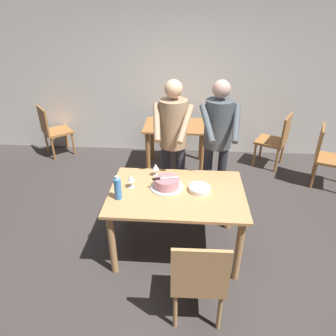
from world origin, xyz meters
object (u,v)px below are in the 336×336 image
background_chair_1 (53,129)px  chair_near_side (198,276)px  wine_glass_far (156,167)px  water_bottle (118,188)px  person_cutting_cake (173,136)px  person_standing_beside (218,136)px  background_chair_0 (276,139)px  plate_stack (200,189)px  background_chair_2 (326,155)px  wine_glass_near (131,178)px  cake_on_platter (167,183)px  cake_knife (160,179)px  main_dining_table (177,201)px  background_table (176,134)px

background_chair_1 → chair_near_side: bearing=-50.9°
wine_glass_far → water_bottle: bearing=-123.7°
wine_glass_far → person_cutting_cake: bearing=65.0°
person_standing_beside → background_chair_0: (1.09, 1.36, -0.58)m
plate_stack → background_chair_0: (1.30, 2.04, -0.28)m
chair_near_side → background_chair_2: size_ratio=1.00×
background_chair_0 → background_chair_2: same height
background_chair_0 → background_chair_1: 3.81m
plate_stack → person_cutting_cake: 0.77m
background_chair_0 → person_standing_beside: bearing=-128.7°
wine_glass_near → water_bottle: bearing=-112.3°
person_cutting_cake → chair_near_side: size_ratio=1.91×
person_standing_beside → chair_near_side: bearing=-98.2°
plate_stack → person_cutting_cake: (-0.31, 0.64, 0.30)m
cake_on_platter → background_chair_1: (-2.17, 2.16, -0.31)m
cake_knife → background_chair_1: background_chair_1 is taller
cake_on_platter → chair_near_side: chair_near_side is taller
wine_glass_far → person_standing_beside: (0.69, 0.39, 0.22)m
cake_on_platter → background_chair_2: bearing=33.2°
plate_stack → water_bottle: water_bottle is taller
cake_on_platter → plate_stack: bearing=-6.4°
main_dining_table → background_chair_2: background_chair_2 is taller
wine_glass_far → plate_stack: bearing=-30.5°
cake_on_platter → wine_glass_near: bearing=-177.7°
background_chair_0 → background_chair_1: (-3.81, 0.16, 0.00)m
person_standing_beside → cake_on_platter: bearing=-130.5°
background_chair_0 → background_chair_2: size_ratio=1.00×
water_bottle → background_table: (0.46, 2.10, -0.29)m
cake_on_platter → person_standing_beside: 0.88m
cake_on_platter → water_bottle: size_ratio=1.36×
background_chair_0 → plate_stack: bearing=-122.5°
background_chair_1 → background_chair_0: bearing=-2.4°
cake_knife → background_chair_2: (2.30, 1.47, -0.37)m
cake_knife → plate_stack: 0.42m
main_dining_table → background_table: 1.94m
cake_knife → water_bottle: 0.44m
chair_near_side → background_chair_1: same height
cake_knife → water_bottle: bearing=-151.6°
background_chair_1 → wine_glass_near: bearing=-50.4°
main_dining_table → water_bottle: size_ratio=5.49×
cake_knife → wine_glass_far: (-0.07, 0.26, -0.01)m
wine_glass_far → wine_glass_near: bearing=-131.3°
chair_near_side → background_chair_0: same height
main_dining_table → person_cutting_cake: 0.81m
main_dining_table → background_table: bearing=93.0°
background_chair_2 → background_chair_0: bearing=137.3°
main_dining_table → plate_stack: bearing=7.6°
person_cutting_cake → background_chair_1: (-2.20, 1.56, -0.58)m
background_chair_1 → background_chair_2: bearing=-9.2°
main_dining_table → background_chair_1: size_ratio=1.52×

